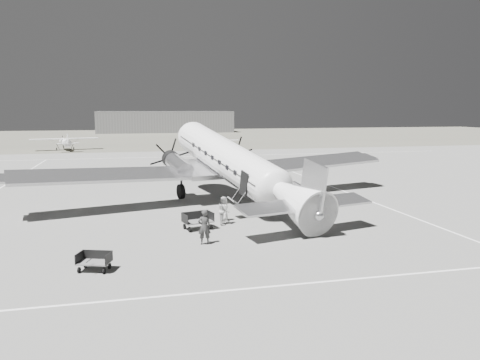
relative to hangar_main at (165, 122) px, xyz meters
name	(u,v)px	position (x,y,z in m)	size (l,w,h in m)	color
ground	(224,213)	(-5.00, -120.00, -3.30)	(260.00, 260.00, 0.00)	slate
taxi_line_near	(292,285)	(-5.00, -134.00, -3.29)	(60.00, 0.15, 0.01)	white
taxi_line_right	(379,205)	(7.00, -120.00, -3.29)	(0.15, 80.00, 0.01)	white
taxi_line_horizon	(172,157)	(-5.00, -80.00, -3.29)	(90.00, 0.15, 0.01)	white
grass_infield	(154,137)	(-5.00, -25.00, -3.30)	(260.00, 90.00, 0.01)	#575549
hangar_main	(165,122)	(0.00, 0.00, 0.00)	(42.00, 14.00, 6.60)	slate
dc3_airliner	(234,166)	(-3.77, -117.55, -0.32)	(31.26, 21.69, 5.95)	#ADADAF
light_plane_left	(65,143)	(-22.38, -63.79, -2.09)	(11.67, 9.47, 2.42)	white
light_plane_right	(215,144)	(3.80, -67.94, -2.34)	(9.22, 7.48, 1.91)	white
baggage_cart_near	(198,221)	(-7.46, -124.15, -2.78)	(1.82, 1.29, 1.03)	#5B5B5B
baggage_cart_far	(94,262)	(-13.01, -130.37, -2.88)	(1.49, 1.05, 0.84)	#5B5B5B
ground_crew	(204,227)	(-7.57, -127.35, -2.36)	(0.69, 0.45, 1.89)	#303030
ramp_agent	(224,210)	(-5.69, -123.27, -2.42)	(0.86, 0.67, 1.77)	#AFAFAD
passenger	(224,209)	(-5.47, -122.38, -2.55)	(0.74, 0.48, 1.50)	beige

